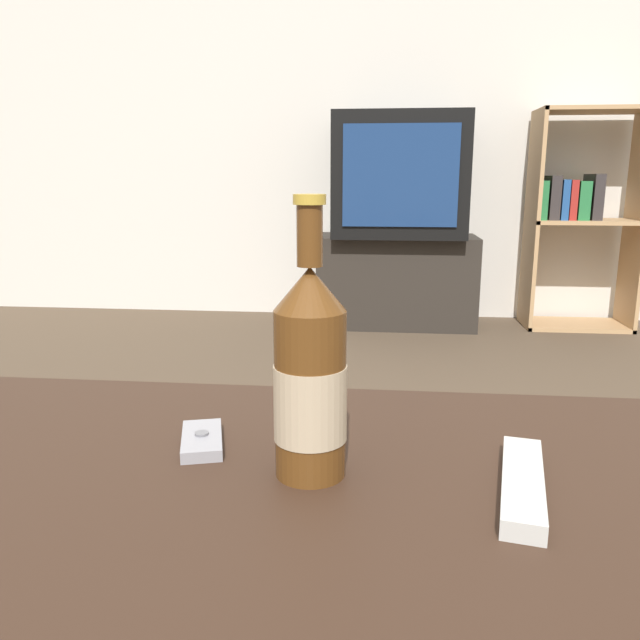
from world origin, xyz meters
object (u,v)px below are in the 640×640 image
at_px(beer_bottle, 310,377).
at_px(remote_control, 522,484).
at_px(tv_stand, 396,281).
at_px(cell_phone, 202,440).
at_px(bookshelf, 578,214).
at_px(television, 399,176).

relative_size(beer_bottle, remote_control, 1.52).
xyz_separation_m(tv_stand, cell_phone, (-0.28, -2.67, 0.24)).
xyz_separation_m(bookshelf, beer_bottle, (-1.07, -2.78, -0.02)).
distance_m(television, bookshelf, 0.95).
relative_size(television, remote_control, 3.48).
height_order(television, cell_phone, television).
height_order(television, remote_control, television).
height_order(bookshelf, cell_phone, bookshelf).
relative_size(cell_phone, remote_control, 0.55).
bearing_deg(remote_control, television, 102.76).
xyz_separation_m(tv_stand, bookshelf, (0.93, 0.05, 0.36)).
height_order(tv_stand, bookshelf, bookshelf).
height_order(cell_phone, remote_control, remote_control).
bearing_deg(tv_stand, beer_bottle, -92.92).
xyz_separation_m(beer_bottle, remote_control, (0.22, -0.02, -0.10)).
bearing_deg(bookshelf, television, -176.67).
xyz_separation_m(bookshelf, cell_phone, (-1.20, -2.72, -0.12)).
distance_m(tv_stand, remote_control, 2.76).
xyz_separation_m(tv_stand, beer_bottle, (-0.14, -2.73, 0.34)).
distance_m(bookshelf, beer_bottle, 2.98).
xyz_separation_m(television, remote_control, (0.08, -2.75, -0.31)).
height_order(tv_stand, remote_control, remote_control).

